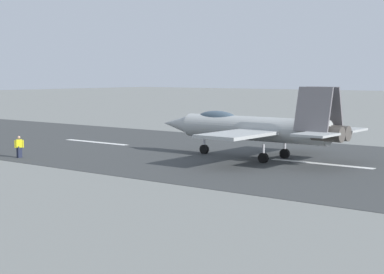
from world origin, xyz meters
The scene contains 5 objects.
ground_plane centered at (0.00, 0.00, 0.00)m, with size 400.00×400.00×0.00m, color slate.
runway_strip centered at (-0.02, 0.00, 0.01)m, with size 240.00×26.00×0.02m.
fighter_jet centered at (5.94, 0.61, 2.41)m, with size 16.54×13.74×5.60m.
crew_person centered at (20.68, 11.32, 0.86)m, with size 0.47×0.61×1.72m.
marker_cone_mid centered at (9.51, -12.24, 0.28)m, with size 0.44×0.44×0.55m, color orange.
Camera 1 is at (-18.96, 40.81, 6.46)m, focal length 57.75 mm.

